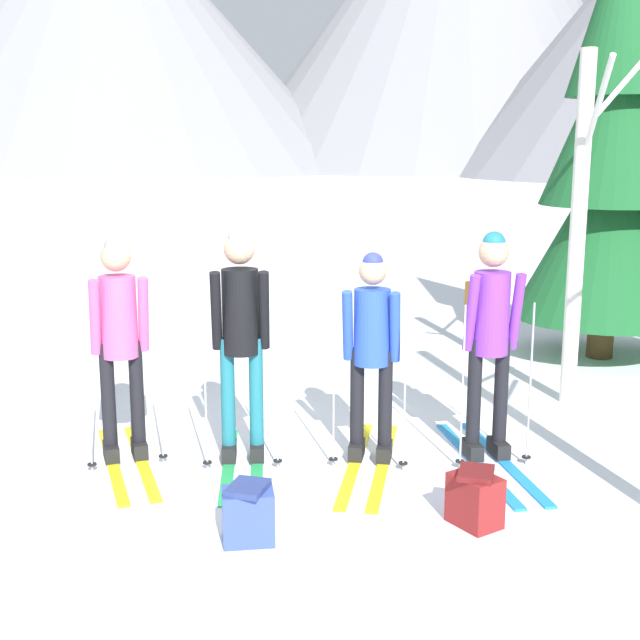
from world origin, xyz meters
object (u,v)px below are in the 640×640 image
birch_tree_slender (580,223)px  backpack_on_snow_beside (475,498)px  skier_in_black (241,330)px  backpack_on_snow_front (248,514)px  pine_tree_mid (613,159)px  skier_in_pink (119,336)px  skier_in_blue (372,347)px  skier_in_purple (490,332)px

birch_tree_slender → backpack_on_snow_beside: birch_tree_slender is taller
skier_in_black → backpack_on_snow_front: skier_in_black is taller
pine_tree_mid → birch_tree_slender: bearing=-100.5°
skier_in_pink → backpack_on_snow_front: (1.44, -1.06, -0.82)m
skier_in_pink → birch_tree_slender: bearing=36.5°
skier_in_blue → backpack_on_snow_front: bearing=-105.5°
skier_in_black → skier_in_purple: size_ratio=1.02×
skier_in_black → backpack_on_snow_front: size_ratio=4.73×
skier_in_purple → backpack_on_snow_beside: skier_in_purple is taller
skier_in_purple → birch_tree_slender: (0.65, 1.71, 0.70)m
skier_in_pink → birch_tree_slender: birch_tree_slender is taller
skier_in_pink → pine_tree_mid: bearing=49.8°
skier_in_purple → backpack_on_snow_front: (-1.30, -1.87, -0.84)m
skier_in_black → skier_in_blue: bearing=16.3°
skier_in_purple → backpack_on_snow_front: size_ratio=4.65×
skier_in_blue → skier_in_purple: skier_in_purple is taller
pine_tree_mid → skier_in_pink: bearing=-130.2°
skier_in_pink → skier_in_purple: 2.86m
backpack_on_snow_front → backpack_on_snow_beside: same height
birch_tree_slender → backpack_on_snow_front: size_ratio=8.45×
birch_tree_slender → pine_tree_mid: bearing=79.5°
skier_in_purple → birch_tree_slender: birch_tree_slender is taller
skier_in_pink → skier_in_blue: skier_in_pink is taller
skier_in_black → pine_tree_mid: 5.22m
backpack_on_snow_beside → backpack_on_snow_front: bearing=-155.0°
skier_in_pink → pine_tree_mid: pine_tree_mid is taller
birch_tree_slender → skier_in_black: bearing=-137.5°
birch_tree_slender → backpack_on_snow_beside: 3.39m
skier_in_pink → skier_in_blue: size_ratio=0.98×
pine_tree_mid → backpack_on_snow_front: bearing=-112.8°
birch_tree_slender → backpack_on_snow_front: 4.36m
skier_in_black → pine_tree_mid: bearing=55.9°
skier_in_pink → backpack_on_snow_front: size_ratio=4.56×
skier_in_blue → backpack_on_snow_beside: 1.51m
skier_in_black → pine_tree_mid: pine_tree_mid is taller
skier_in_blue → skier_in_purple: size_ratio=1.01×
pine_tree_mid → backpack_on_snow_beside: 5.39m
skier_in_purple → pine_tree_mid: bearing=74.5°
pine_tree_mid → backpack_on_snow_front: 6.32m
skier_in_blue → birch_tree_slender: birch_tree_slender is taller
skier_in_blue → pine_tree_mid: size_ratio=0.36×
skier_in_black → backpack_on_snow_front: 1.65m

